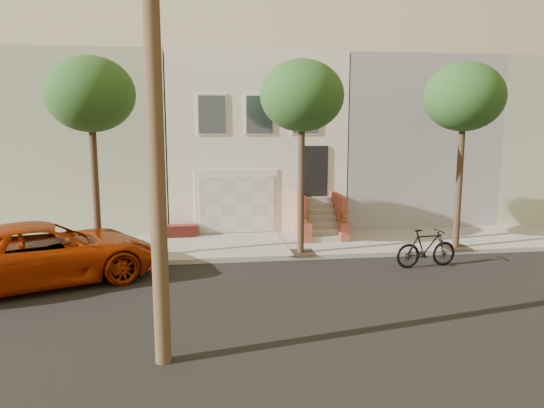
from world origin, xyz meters
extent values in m
plane|color=black|center=(0.00, 0.00, 0.00)|extent=(90.00, 90.00, 0.00)
cube|color=gray|center=(0.00, 5.35, 0.07)|extent=(40.00, 3.70, 0.15)
cube|color=beige|center=(0.00, 11.20, 3.65)|extent=(7.00, 8.00, 7.00)
cube|color=#8EA484|center=(-6.80, 11.20, 3.65)|extent=(6.50, 8.00, 7.00)
cube|color=gray|center=(6.80, 11.20, 3.65)|extent=(6.50, 8.00, 7.00)
cube|color=#8EA484|center=(13.30, 11.20, 3.65)|extent=(6.50, 8.00, 7.00)
cube|color=silver|center=(-0.90, 7.22, 1.40)|extent=(3.20, 0.12, 2.50)
cube|color=silver|center=(-0.90, 7.16, 1.30)|extent=(2.90, 0.06, 2.20)
cube|color=gray|center=(-0.90, 5.35, 0.16)|extent=(3.20, 3.70, 0.02)
cube|color=maroon|center=(-3.10, 6.90, 0.37)|extent=(1.40, 0.45, 0.44)
cube|color=black|center=(2.20, 7.17, 2.55)|extent=(1.00, 0.06, 2.00)
cube|color=#3F4751|center=(-1.80, 7.17, 4.75)|extent=(1.00, 0.06, 1.40)
cube|color=silver|center=(-1.80, 7.19, 4.75)|extent=(1.15, 0.05, 1.55)
cube|color=#3F4751|center=(0.00, 7.17, 4.75)|extent=(1.00, 0.06, 1.40)
cube|color=silver|center=(0.00, 7.19, 4.75)|extent=(1.15, 0.05, 1.55)
cube|color=#3F4751|center=(1.80, 7.17, 4.75)|extent=(1.00, 0.06, 1.40)
cube|color=silver|center=(1.80, 7.19, 4.75)|extent=(1.15, 0.05, 1.55)
cube|color=gray|center=(2.20, 5.38, 0.25)|extent=(1.20, 0.28, 0.20)
cube|color=gray|center=(2.20, 5.66, 0.45)|extent=(1.20, 0.28, 0.20)
cube|color=gray|center=(2.20, 5.94, 0.65)|extent=(1.20, 0.28, 0.20)
cube|color=gray|center=(2.20, 6.22, 0.85)|extent=(1.20, 0.28, 0.20)
cube|color=gray|center=(2.20, 6.50, 1.05)|extent=(1.20, 0.28, 0.20)
cube|color=gray|center=(2.20, 6.78, 1.25)|extent=(1.20, 0.28, 0.20)
cube|color=gray|center=(2.20, 7.06, 1.45)|extent=(1.20, 0.28, 0.20)
cube|color=brown|center=(1.50, 6.22, 0.95)|extent=(0.18, 1.96, 1.60)
cube|color=brown|center=(2.90, 6.22, 0.95)|extent=(0.18, 1.96, 1.60)
cube|color=brown|center=(1.50, 5.34, 0.50)|extent=(0.35, 0.35, 0.70)
imported|color=#1F4719|center=(1.50, 5.34, 1.07)|extent=(0.40, 0.35, 0.45)
cube|color=brown|center=(2.90, 5.34, 0.50)|extent=(0.35, 0.35, 0.70)
imported|color=#1F4719|center=(2.90, 5.34, 1.07)|extent=(0.41, 0.35, 0.45)
cube|color=#2D2116|center=(-5.50, 3.90, 0.15)|extent=(0.90, 0.90, 0.02)
cylinder|color=#322516|center=(-5.50, 3.90, 2.25)|extent=(0.22, 0.22, 4.20)
ellipsoid|color=#1F4719|center=(-5.50, 3.90, 5.30)|extent=(2.70, 2.57, 2.29)
cube|color=#2D2116|center=(1.00, 3.90, 0.15)|extent=(0.90, 0.90, 0.02)
cylinder|color=#322516|center=(1.00, 3.90, 2.25)|extent=(0.22, 0.22, 4.20)
ellipsoid|color=#1F4719|center=(1.00, 3.90, 5.30)|extent=(2.70, 2.57, 2.29)
cube|color=#2D2116|center=(6.50, 3.90, 0.15)|extent=(0.90, 0.90, 0.02)
cylinder|color=#322516|center=(6.50, 3.90, 2.25)|extent=(0.22, 0.22, 4.20)
ellipsoid|color=#1F4719|center=(6.50, 3.90, 5.30)|extent=(2.70, 2.57, 2.29)
cylinder|color=#493322|center=(-3.00, -3.20, 5.00)|extent=(0.30, 0.30, 10.00)
imported|color=#9D2A04|center=(-6.60, 2.11, 0.86)|extent=(6.84, 5.06, 1.73)
imported|color=black|center=(4.64, 2.19, 0.61)|extent=(2.06, 0.78, 1.21)
camera|label=1|loc=(-2.19, -12.44, 4.47)|focal=33.78mm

